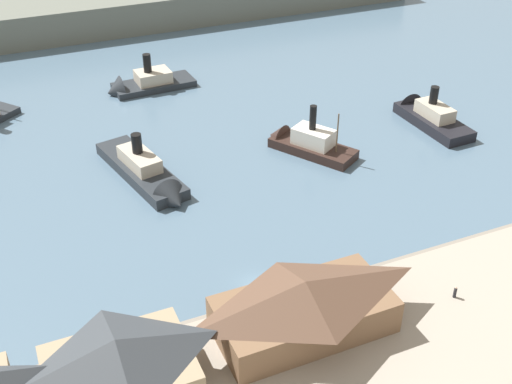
# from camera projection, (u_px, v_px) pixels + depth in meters

# --- Properties ---
(ground_plane) EXTENTS (320.00, 320.00, 0.00)m
(ground_plane) POSITION_uv_depth(u_px,v_px,m) (257.00, 286.00, 80.76)
(ground_plane) COLOR slate
(seawall_edge) EXTENTS (110.00, 0.80, 1.00)m
(seawall_edge) POSITION_uv_depth(u_px,v_px,m) (269.00, 301.00, 77.71)
(seawall_edge) COLOR gray
(seawall_edge) RESTS_ON ground
(ferry_shed_customs_shed) EXTENTS (14.69, 11.14, 7.69)m
(ferry_shed_customs_shed) POSITION_uv_depth(u_px,v_px,m) (119.00, 367.00, 63.00)
(ferry_shed_customs_shed) COLOR #998466
(ferry_shed_customs_shed) RESTS_ON quay_promenade
(ferry_shed_east_terminal) EXTENTS (20.15, 10.27, 6.97)m
(ferry_shed_east_terminal) POSITION_uv_depth(u_px,v_px,m) (304.00, 305.00, 70.96)
(ferry_shed_east_terminal) COLOR brown
(ferry_shed_east_terminal) RESTS_ON quay_promenade
(pedestrian_standing_center) EXTENTS (0.39, 0.39, 1.58)m
(pedestrian_standing_center) POSITION_uv_depth(u_px,v_px,m) (455.00, 292.00, 76.91)
(pedestrian_standing_center) COLOR #232328
(pedestrian_standing_center) RESTS_ON quay_promenade
(ferry_approaching_west) EXTENTS (18.36, 7.63, 9.88)m
(ferry_approaching_west) POSITION_uv_depth(u_px,v_px,m) (141.00, 84.00, 131.37)
(ferry_approaching_west) COLOR #23282D
(ferry_approaching_west) RESTS_ON ground
(ferry_moored_east) EXTENTS (10.39, 24.33, 8.99)m
(ferry_moored_east) POSITION_uv_depth(u_px,v_px,m) (148.00, 175.00, 100.90)
(ferry_moored_east) COLOR #23282D
(ferry_moored_east) RESTS_ON ground
(ferry_mid_harbor) EXTENTS (6.46, 18.23, 9.23)m
(ferry_mid_harbor) POSITION_uv_depth(u_px,v_px,m) (426.00, 114.00, 118.99)
(ferry_mid_harbor) COLOR black
(ferry_mid_harbor) RESTS_ON ground
(ferry_outer_harbor) EXTENTS (12.95, 16.66, 10.44)m
(ferry_outer_harbor) POSITION_uv_depth(u_px,v_px,m) (304.00, 142.00, 109.76)
(ferry_outer_harbor) COLOR black
(ferry_outer_harbor) RESTS_ON ground
(far_headland) EXTENTS (180.00, 24.00, 8.00)m
(far_headland) POSITION_uv_depth(u_px,v_px,m) (85.00, 12.00, 163.37)
(far_headland) COLOR #60665B
(far_headland) RESTS_ON ground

